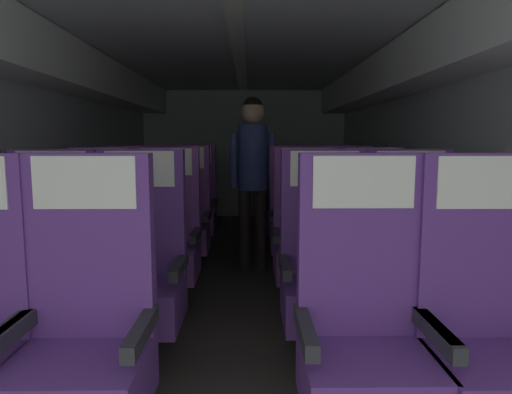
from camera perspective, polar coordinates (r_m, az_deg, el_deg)
name	(u,v)px	position (r m, az deg, el deg)	size (l,w,h in m)	color
ground	(239,285)	(4.02, -2.17, -10.99)	(3.54, 7.58, 0.02)	#3D3833
fuselage_shell	(239,107)	(4.07, -2.17, 11.33)	(3.42, 7.23, 2.10)	silver
seat_a_left_aisle	(83,340)	(1.88, -20.96, -16.54)	(0.51, 0.46, 1.19)	#38383D
seat_a_right_aisle	(490,340)	(1.98, 27.47, -15.73)	(0.51, 0.46, 1.19)	#38383D
seat_a_right_window	(365,338)	(1.83, 13.56, -16.93)	(0.51, 0.46, 1.19)	#38383D
seat_b_left_window	(51,275)	(2.80, -24.49, -8.91)	(0.51, 0.46, 1.19)	#38383D
seat_b_left_aisle	(139,275)	(2.63, -14.52, -9.46)	(0.51, 0.46, 1.19)	#38383D
seat_b_right_aisle	(411,273)	(2.73, 19.01, -9.03)	(0.51, 0.46, 1.19)	#38383D
seat_b_right_window	(325,273)	(2.60, 8.70, -9.50)	(0.51, 0.46, 1.19)	#38383D
seat_c_left_window	(101,241)	(3.55, -19.00, -5.33)	(0.51, 0.46, 1.19)	#38383D
seat_c_left_aisle	(166,241)	(3.44, -11.33, -5.49)	(0.51, 0.46, 1.19)	#38383D
seat_c_right_aisle	(372,241)	(3.49, 14.44, -5.39)	(0.51, 0.46, 1.19)	#38383D
seat_c_right_window	(307,241)	(3.40, 6.45, -5.51)	(0.51, 0.46, 1.19)	#38383D
seat_d_left_window	(131,221)	(4.36, -15.56, -2.94)	(0.51, 0.46, 1.19)	#38383D
seat_d_left_aisle	(183,221)	(4.26, -9.20, -3.01)	(0.51, 0.46, 1.19)	#38383D
seat_d_right_aisle	(347,221)	(4.31, 11.37, -2.94)	(0.51, 0.46, 1.19)	#38383D
seat_d_right_window	(296,221)	(4.24, 5.11, -2.98)	(0.51, 0.46, 1.19)	#38383D
seat_e_left_window	(150,208)	(5.16, -13.22, -1.34)	(0.51, 0.46, 1.19)	#38383D
seat_e_left_aisle	(194,208)	(5.08, -7.88, -1.34)	(0.51, 0.46, 1.19)	#38383D
seat_e_right_aisle	(332,208)	(5.11, 9.56, -1.33)	(0.51, 0.46, 1.19)	#38383D
seat_e_right_window	(288,207)	(5.07, 4.07, -1.31)	(0.51, 0.46, 1.19)	#38383D
flight_attendant	(253,164)	(4.29, -0.41, 4.19)	(0.43, 0.28, 1.64)	black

